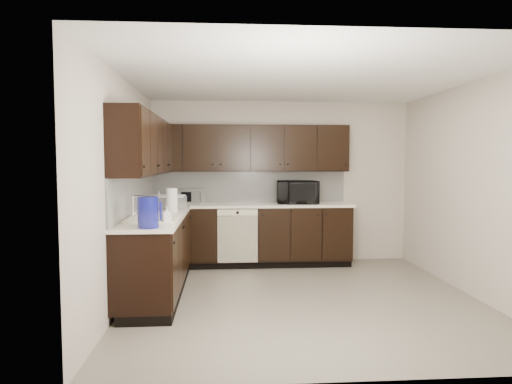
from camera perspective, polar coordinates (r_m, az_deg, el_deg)
floor at (r=5.43m, az=5.76°, el=-13.06°), size 4.00×4.00×0.00m
ceiling at (r=5.27m, az=5.95°, el=13.90°), size 4.00×4.00×0.00m
wall_back at (r=7.18m, az=3.12°, el=1.27°), size 4.00×0.02×2.50m
wall_left at (r=5.25m, az=-16.21°, el=0.11°), size 0.02×4.00×2.50m
wall_right at (r=5.89m, az=25.41°, el=0.29°), size 0.02×4.00×2.50m
wall_front at (r=3.26m, az=11.88°, el=-2.10°), size 4.00×0.02×2.50m
lower_cabinets at (r=6.34m, az=-5.02°, el=-6.73°), size 3.00×2.80×0.90m
countertop at (r=6.26m, az=-5.07°, el=-2.17°), size 3.03×2.83×0.04m
backsplash at (r=6.46m, az=-6.91°, el=0.32°), size 3.00×2.80×0.48m
upper_cabinets at (r=6.32m, az=-5.96°, el=5.60°), size 3.00×2.80×0.70m
dishwasher at (r=6.61m, az=-2.31°, el=-5.10°), size 0.58×0.04×0.78m
sink at (r=5.21m, az=-12.72°, el=-3.93°), size 0.54×0.82×0.42m
microwave at (r=6.90m, az=5.21°, el=-0.02°), size 0.65×0.46×0.34m
soap_bottle_a at (r=4.82m, az=-11.10°, el=-2.78°), size 0.10×0.10×0.18m
soap_bottle_b at (r=6.40m, az=-12.02°, el=-0.89°), size 0.12×0.12×0.23m
toaster_oven at (r=6.93m, az=-8.06°, el=-0.51°), size 0.42×0.37×0.22m
storage_bin at (r=6.27m, az=-11.02°, el=-1.26°), size 0.51×0.43×0.17m
blue_pitcher at (r=4.50m, az=-13.33°, el=-2.50°), size 0.23×0.23×0.30m
teal_tumbler at (r=6.17m, az=-10.17°, el=-1.13°), size 0.12×0.12×0.21m
paper_towel_roll at (r=5.74m, az=-10.47°, el=-1.06°), size 0.16×0.16×0.30m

